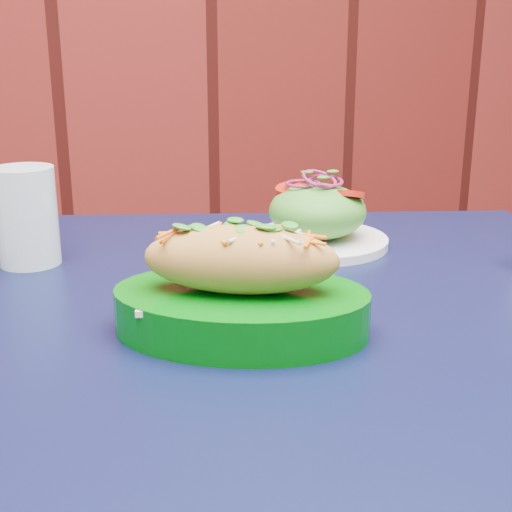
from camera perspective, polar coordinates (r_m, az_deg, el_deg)
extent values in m
cube|color=black|center=(0.78, 2.23, -4.66)|extent=(0.97, 0.97, 0.03)
cylinder|color=black|center=(1.27, -14.76, -14.89)|extent=(0.04, 0.04, 0.72)
cylinder|color=black|center=(1.31, 15.83, -14.13)|extent=(0.04, 0.04, 0.72)
cube|color=white|center=(0.68, -1.20, -3.10)|extent=(0.21, 0.16, 0.01)
ellipsoid|color=#C1873D|center=(0.67, -1.22, -0.27)|extent=(0.20, 0.14, 0.06)
cylinder|color=white|center=(0.98, 4.88, 1.19)|extent=(0.19, 0.19, 0.01)
ellipsoid|color=#4C992D|center=(0.97, 4.94, 3.60)|extent=(0.13, 0.13, 0.07)
cylinder|color=red|center=(0.95, 7.56, 5.21)|extent=(0.04, 0.04, 0.01)
cylinder|color=red|center=(0.98, 2.72, 5.63)|extent=(0.04, 0.04, 0.01)
cylinder|color=red|center=(1.00, 4.15, 5.88)|extent=(0.04, 0.04, 0.01)
torus|color=#851D53|center=(0.96, 5.00, 6.00)|extent=(0.05, 0.05, 0.00)
torus|color=#851D53|center=(0.96, 5.01, 6.24)|extent=(0.05, 0.05, 0.00)
torus|color=#851D53|center=(0.96, 5.02, 6.47)|extent=(0.05, 0.05, 0.00)
cylinder|color=silver|center=(0.93, -17.88, 3.04)|extent=(0.08, 0.08, 0.12)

